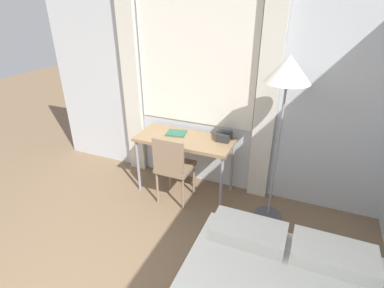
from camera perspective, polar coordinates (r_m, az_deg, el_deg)
wall_back_with_window at (r=3.65m, az=4.74°, el=11.01°), size 4.97×0.13×2.70m
desk at (r=3.68m, az=-1.40°, el=0.20°), size 1.19×0.53×0.76m
desk_chair at (r=3.56m, az=-3.65°, el=-4.02°), size 0.40×0.40×0.89m
standing_lamp at (r=2.98m, az=17.66°, el=11.40°), size 0.43×0.43×1.84m
telephone at (r=3.58m, az=6.17°, el=1.51°), size 0.18×0.18×0.12m
book at (r=3.75m, az=-3.00°, el=2.07°), size 0.26×0.23×0.02m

